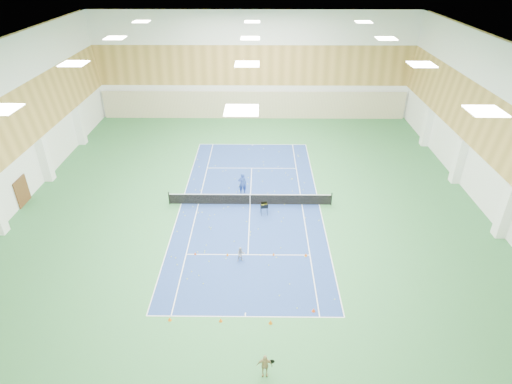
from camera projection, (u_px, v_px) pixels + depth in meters
ground at (250, 204)px, 33.92m from camera, size 40.00×40.00×0.00m
room_shell at (250, 134)px, 30.93m from camera, size 36.00×40.00×12.00m
wood_cladding at (249, 107)px, 29.94m from camera, size 36.00×40.00×8.00m
ceiling_light_grid at (249, 49)px, 27.99m from camera, size 21.40×25.40×0.06m
court_surface at (250, 204)px, 33.92m from camera, size 10.97×23.77×0.01m
tennis_balls_scatter at (250, 204)px, 33.90m from camera, size 10.57×22.77×0.07m
tennis_net at (250, 199)px, 33.65m from camera, size 12.80×0.10×1.10m
back_curtain at (254, 105)px, 50.25m from camera, size 35.40×0.16×3.20m
door_left_b at (22, 191)px, 33.54m from camera, size 0.08×1.80×2.20m
coach at (242, 183)px, 35.03m from camera, size 0.75×0.56×1.85m
child_court at (241, 254)px, 27.58m from camera, size 0.60×0.53×1.04m
child_apron at (265, 365)px, 20.11m from camera, size 0.77×0.33×1.30m
ball_cart at (264, 209)px, 32.45m from camera, size 0.64×0.64×0.99m
cone_svc_a at (195, 253)px, 28.35m from camera, size 0.18×0.18×0.19m
cone_svc_b at (227, 254)px, 28.26m from camera, size 0.18×0.18×0.20m
cone_svc_c at (274, 254)px, 28.30m from camera, size 0.17×0.17×0.19m
cone_svc_d at (306, 255)px, 28.22m from camera, size 0.21×0.21×0.23m
cone_base_a at (170, 319)px, 23.34m from camera, size 0.21×0.21×0.23m
cone_base_b at (221, 320)px, 23.28m from camera, size 0.21×0.21×0.23m
cone_base_c at (270, 322)px, 23.14m from camera, size 0.22×0.22×0.25m
cone_base_d at (314, 310)px, 23.90m from camera, size 0.21×0.21×0.24m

